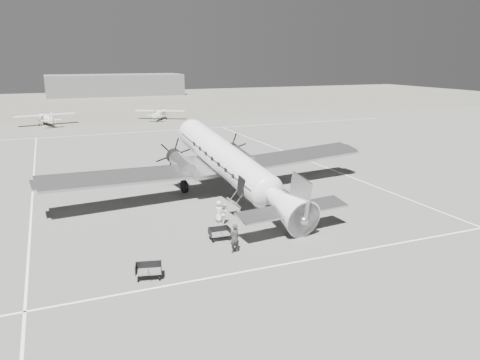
% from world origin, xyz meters
% --- Properties ---
extents(ground, '(260.00, 260.00, 0.00)m').
position_xyz_m(ground, '(0.00, 0.00, 0.00)').
color(ground, slate).
rests_on(ground, ground).
extents(taxi_line_near, '(60.00, 0.15, 0.01)m').
position_xyz_m(taxi_line_near, '(0.00, -14.00, 0.01)').
color(taxi_line_near, white).
rests_on(taxi_line_near, ground).
extents(taxi_line_right, '(0.15, 80.00, 0.01)m').
position_xyz_m(taxi_line_right, '(12.00, 0.00, 0.01)').
color(taxi_line_right, white).
rests_on(taxi_line_right, ground).
extents(taxi_line_left, '(0.15, 60.00, 0.01)m').
position_xyz_m(taxi_line_left, '(-18.00, 10.00, 0.01)').
color(taxi_line_left, white).
rests_on(taxi_line_left, ground).
extents(taxi_line_horizon, '(90.00, 0.15, 0.01)m').
position_xyz_m(taxi_line_horizon, '(0.00, 40.00, 0.01)').
color(taxi_line_horizon, white).
rests_on(taxi_line_horizon, ground).
extents(grass_infield, '(260.00, 90.00, 0.01)m').
position_xyz_m(grass_infield, '(0.00, 95.00, 0.00)').
color(grass_infield, '#605E51').
rests_on(grass_infield, ground).
extents(hangar_main, '(42.00, 14.00, 6.60)m').
position_xyz_m(hangar_main, '(5.00, 120.00, 3.30)').
color(hangar_main, '#5C5C5C').
rests_on(hangar_main, ground).
extents(dc3_airliner, '(33.20, 24.89, 5.89)m').
position_xyz_m(dc3_airliner, '(-2.12, -0.60, 2.95)').
color(dc3_airliner, '#AEAEB1').
rests_on(dc3_airliner, ground).
extents(light_plane_left, '(12.17, 10.67, 2.19)m').
position_xyz_m(light_plane_left, '(-16.34, 54.19, 1.10)').
color(light_plane_left, silver).
rests_on(light_plane_left, ground).
extents(light_plane_right, '(12.39, 11.58, 2.04)m').
position_xyz_m(light_plane_right, '(4.35, 54.46, 1.02)').
color(light_plane_right, silver).
rests_on(light_plane_right, ground).
extents(baggage_cart_near, '(1.53, 1.12, 0.83)m').
position_xyz_m(baggage_cart_near, '(-6.20, -8.92, 0.42)').
color(baggage_cart_near, '#5C5C5C').
rests_on(baggage_cart_near, ground).
extents(baggage_cart_far, '(1.71, 1.38, 0.85)m').
position_xyz_m(baggage_cart_far, '(-11.75, -12.76, 0.43)').
color(baggage_cart_far, '#5C5C5C').
rests_on(baggage_cart_far, ground).
extents(ground_crew, '(0.77, 0.60, 1.87)m').
position_xyz_m(ground_crew, '(-6.03, -11.21, 0.93)').
color(ground_crew, '#313131').
rests_on(ground_crew, ground).
extents(ramp_agent, '(0.72, 0.85, 1.54)m').
position_xyz_m(ramp_agent, '(-4.77, -6.10, 0.77)').
color(ramp_agent, silver).
rests_on(ramp_agent, ground).
extents(passenger, '(0.69, 0.89, 1.62)m').
position_xyz_m(passenger, '(-5.02, -5.54, 0.81)').
color(passenger, silver).
rests_on(passenger, ground).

